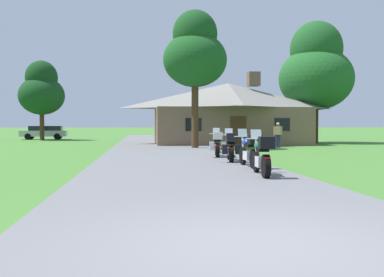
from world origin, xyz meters
name	(u,v)px	position (x,y,z in m)	size (l,w,h in m)	color
ground_plane	(165,151)	(0.00, 20.00, 0.00)	(500.00, 500.00, 0.00)	#42752D
asphalt_driveway	(167,153)	(0.00, 18.00, 0.03)	(6.40, 80.00, 0.06)	slate
motorcycle_green_nearest_to_camera	(262,156)	(2.03, 6.96, 0.62)	(0.66, 2.08, 1.30)	black
motorcycle_blue_second_in_row	(250,151)	(2.31, 9.52, 0.62)	(0.66, 2.08, 1.30)	black
motorcycle_white_third_in_row	(231,147)	(2.13, 11.88, 0.61)	(0.88, 2.08, 1.30)	black
motorcycle_orange_farthest_in_row	(217,145)	(2.05, 14.46, 0.61)	(0.89, 2.08, 1.30)	black
stone_lodge	(228,113)	(5.41, 28.82, 2.45)	(12.01, 7.83, 5.66)	brown
bystander_tan_shirt_near_lodge	(278,134)	(7.52, 22.74, 0.93)	(0.52, 0.33, 1.67)	navy
tree_right_of_lodge	(316,70)	(13.12, 30.17, 6.08)	(6.15, 6.15, 10.11)	#422D19
tree_left_far	(42,90)	(-11.09, 39.62, 4.91)	(4.44, 4.44, 7.83)	#422D19
tree_by_lodge_front	(195,53)	(2.01, 22.39, 6.03)	(4.01, 4.01, 8.70)	#422D19
parked_silver_suv_far_left	(45,132)	(-11.34, 41.94, 0.78)	(4.69, 2.08, 1.40)	#ADAFB7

